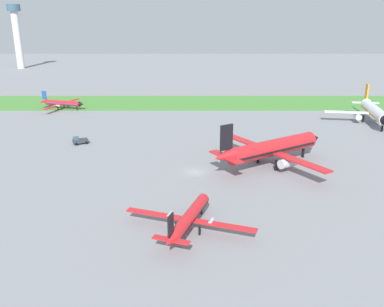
# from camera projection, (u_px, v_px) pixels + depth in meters

# --- Properties ---
(ground_plane) EXTENTS (600.00, 600.00, 0.00)m
(ground_plane) POSITION_uv_depth(u_px,v_px,m) (196.00, 172.00, 82.47)
(ground_plane) COLOR gray
(grass_taxiway_strip) EXTENTS (360.00, 28.00, 0.08)m
(grass_taxiway_strip) POSITION_uv_depth(u_px,v_px,m) (194.00, 103.00, 150.98)
(grass_taxiway_strip) COLOR #478438
(grass_taxiway_strip) RESTS_ON ground_plane
(airplane_midfield_jet) EXTENTS (26.68, 26.63, 10.76)m
(airplane_midfield_jet) POSITION_uv_depth(u_px,v_px,m) (271.00, 148.00, 84.90)
(airplane_midfield_jet) COLOR red
(airplane_midfield_jet) RESTS_ON ground_plane
(airplane_taxiing_turboprop) EXTENTS (16.88, 19.54, 6.01)m
(airplane_taxiing_turboprop) POSITION_uv_depth(u_px,v_px,m) (62.00, 103.00, 139.64)
(airplane_taxiing_turboprop) COLOR red
(airplane_taxiing_turboprop) RESTS_ON ground_plane
(airplane_foreground_turboprop) EXTENTS (19.41, 16.80, 6.04)m
(airplane_foreground_turboprop) POSITION_uv_depth(u_px,v_px,m) (189.00, 218.00, 58.85)
(airplane_foreground_turboprop) COLOR red
(airplane_foreground_turboprop) RESTS_ON ground_plane
(airplane_parked_jet_far) EXTENTS (28.74, 28.31, 10.19)m
(airplane_parked_jet_far) POSITION_uv_depth(u_px,v_px,m) (374.00, 111.00, 120.03)
(airplane_parked_jet_far) COLOR silver
(airplane_parked_jet_far) RESTS_ON ground_plane
(pushback_tug_near_gate) EXTENTS (4.02, 3.33, 1.95)m
(pushback_tug_near_gate) POSITION_uv_depth(u_px,v_px,m) (79.00, 141.00, 100.78)
(pushback_tug_near_gate) COLOR #2D333D
(pushback_tug_near_gate) RESTS_ON ground_plane
(control_tower) EXTENTS (8.00, 8.00, 38.58)m
(control_tower) POSITION_uv_depth(u_px,v_px,m) (16.00, 31.00, 249.33)
(control_tower) COLOR silver
(control_tower) RESTS_ON ground_plane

